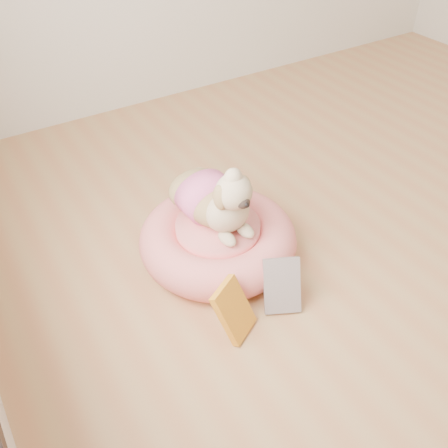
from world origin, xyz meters
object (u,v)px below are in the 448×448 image
pet_bed (218,239)px  book_white (282,286)px  book_yellow (234,310)px  dog (215,188)px

pet_bed → book_white: size_ratio=3.11×
pet_bed → book_white: 0.38m
book_yellow → book_white: (0.23, 0.01, -0.01)m
dog → book_white: bearing=-84.9°
dog → book_white: size_ratio=2.06×
dog → book_white: 0.48m
pet_bed → book_yellow: (-0.17, -0.39, 0.02)m
pet_bed → dog: size_ratio=1.51×
pet_bed → dog: bearing=83.0°
dog → book_yellow: bearing=-115.5°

